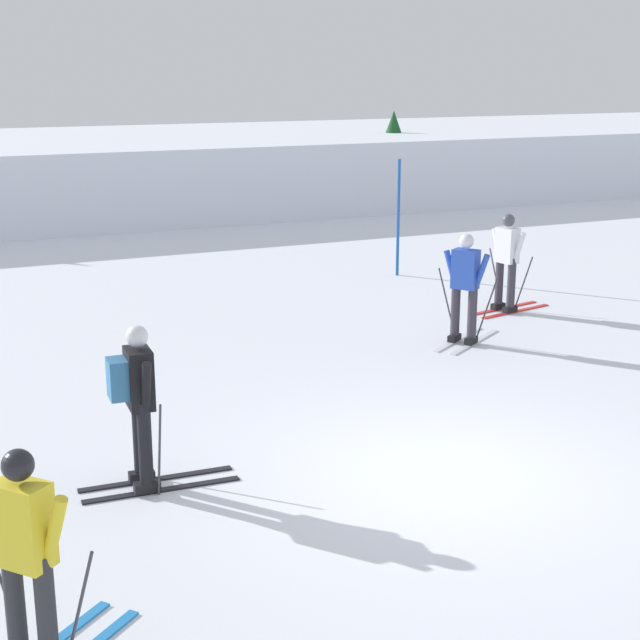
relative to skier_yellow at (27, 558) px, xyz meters
The scene contains 8 objects.
ground_plane 4.83m from the skier_yellow, 22.40° to the left, with size 120.00×120.00×0.00m, color silver.
far_snow_ridge 21.65m from the skier_yellow, 78.31° to the left, with size 80.00×6.85×2.05m, color silver.
skier_yellow is the anchor object (origin of this frame).
skier_black 3.08m from the skier_yellow, 62.65° to the left, with size 1.61×1.00×1.71m.
skier_blue 9.28m from the skier_yellow, 39.34° to the left, with size 1.54×1.19×1.71m.
skier_white 11.48m from the skier_yellow, 39.31° to the left, with size 1.64×0.98×1.71m.
trail_marker_pole 13.67m from the skier_yellow, 51.11° to the left, with size 0.06×0.06×2.35m, color #1E56AD.
conifer_far_right 25.47m from the skier_yellow, 56.42° to the left, with size 1.62×1.62×2.74m.
Camera 1 is at (-4.92, -7.98, 4.16)m, focal length 53.75 mm.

